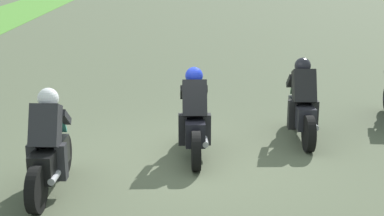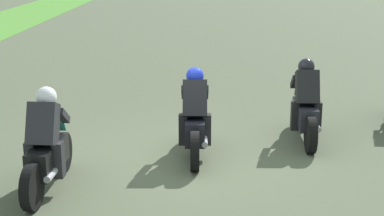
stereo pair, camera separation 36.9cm
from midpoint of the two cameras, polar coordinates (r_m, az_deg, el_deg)
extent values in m
plane|color=#4B533E|center=(9.67, 0.68, -5.08)|extent=(120.00, 120.00, 0.00)
cylinder|color=black|center=(11.43, 11.48, -0.52)|extent=(0.64, 0.16, 0.64)
cylinder|color=black|center=(10.11, 12.73, -2.65)|extent=(0.64, 0.16, 0.64)
cube|color=#222229|center=(10.72, 12.12, -0.60)|extent=(1.11, 0.35, 0.40)
ellipsoid|color=#222229|center=(10.74, 12.12, 1.09)|extent=(0.49, 0.31, 0.24)
cube|color=red|center=(10.23, 12.61, -1.26)|extent=(0.06, 0.16, 0.08)
cylinder|color=#A5A5AD|center=(10.45, 13.27, -1.81)|extent=(0.42, 0.11, 0.10)
cube|color=black|center=(10.50, 12.37, 1.99)|extent=(0.50, 0.41, 0.66)
sphere|color=black|center=(10.64, 12.26, 4.04)|extent=(0.31, 0.31, 0.30)
cube|color=#537656|center=(11.11, 11.78, 1.78)|extent=(0.16, 0.26, 0.23)
cube|color=black|center=(10.57, 11.16, -0.77)|extent=(0.18, 0.14, 0.52)
cube|color=black|center=(10.64, 13.29, -0.78)|extent=(0.18, 0.14, 0.52)
cube|color=black|center=(10.83, 11.09, 2.56)|extent=(0.39, 0.11, 0.31)
cube|color=black|center=(10.89, 12.96, 2.53)|extent=(0.39, 0.11, 0.31)
cylinder|color=black|center=(10.42, 1.30, -1.75)|extent=(0.64, 0.14, 0.64)
cylinder|color=black|center=(9.08, 1.45, -4.30)|extent=(0.64, 0.14, 0.64)
cube|color=black|center=(9.69, 1.38, -1.92)|extent=(1.10, 0.32, 0.40)
ellipsoid|color=black|center=(9.71, 1.38, -0.06)|extent=(0.48, 0.30, 0.24)
cube|color=red|center=(9.20, 1.44, -2.73)|extent=(0.06, 0.16, 0.08)
cylinder|color=#A5A5AD|center=(9.40, 2.39, -3.30)|extent=(0.42, 0.10, 0.10)
cube|color=black|center=(9.46, 1.41, 0.91)|extent=(0.49, 0.40, 0.66)
sphere|color=#1B30CA|center=(9.60, 1.40, 3.20)|extent=(0.30, 0.30, 0.30)
cube|color=#7B8956|center=(10.08, 1.34, 0.75)|extent=(0.16, 0.26, 0.23)
cube|color=black|center=(9.58, 0.19, -2.13)|extent=(0.18, 0.14, 0.52)
cube|color=black|center=(9.58, 2.59, -2.13)|extent=(0.18, 0.14, 0.52)
cube|color=black|center=(9.82, 0.32, 1.57)|extent=(0.39, 0.10, 0.31)
cube|color=black|center=(9.83, 2.42, 1.57)|extent=(0.39, 0.10, 0.31)
cylinder|color=black|center=(9.21, -11.64, -4.34)|extent=(0.65, 0.18, 0.64)
cylinder|color=black|center=(7.96, -14.31, -7.64)|extent=(0.65, 0.18, 0.64)
cube|color=black|center=(8.52, -12.94, -4.74)|extent=(1.12, 0.39, 0.40)
ellipsoid|color=black|center=(8.52, -12.87, -2.62)|extent=(0.50, 0.33, 0.24)
cube|color=red|center=(8.06, -13.99, -5.82)|extent=(0.07, 0.16, 0.08)
cylinder|color=#A5A5AD|center=(8.21, -12.52, -6.46)|extent=(0.43, 0.13, 0.10)
cube|color=#26262A|center=(8.27, -13.35, -1.58)|extent=(0.51, 0.43, 0.66)
sphere|color=silver|center=(8.39, -13.05, 1.08)|extent=(0.32, 0.32, 0.30)
cube|color=teal|center=(8.87, -12.15, -1.59)|extent=(0.17, 0.27, 0.23)
cube|color=#26262A|center=(8.47, -14.48, -4.95)|extent=(0.19, 0.15, 0.52)
cube|color=#26262A|center=(8.36, -11.86, -5.07)|extent=(0.19, 0.15, 0.52)
cube|color=#26262A|center=(8.67, -13.76, -0.71)|extent=(0.39, 0.12, 0.31)
cube|color=#26262A|center=(8.56, -11.47, -0.76)|extent=(0.39, 0.12, 0.31)
camera|label=1|loc=(0.18, -88.87, 0.30)|focal=53.72mm
camera|label=2|loc=(0.18, 91.13, -0.30)|focal=53.72mm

